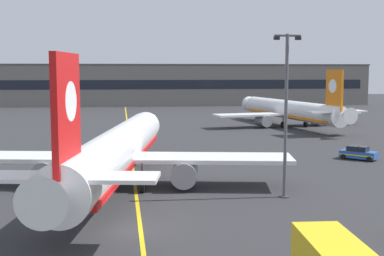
# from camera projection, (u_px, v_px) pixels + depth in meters

# --- Properties ---
(ground_plane) EXTENTS (400.00, 400.00, 0.00)m
(ground_plane) POSITION_uv_depth(u_px,v_px,m) (128.00, 230.00, 33.89)
(ground_plane) COLOR #2D2D30
(taxiway_centreline) EXTENTS (5.36, 179.94, 0.01)m
(taxiway_centreline) POSITION_uv_depth(u_px,v_px,m) (131.00, 157.00, 63.53)
(taxiway_centreline) COLOR yellow
(taxiway_centreline) RESTS_ON ground
(airliner_foreground) EXTENTS (32.36, 41.42, 11.65)m
(airliner_foreground) POSITION_uv_depth(u_px,v_px,m) (117.00, 151.00, 46.20)
(airliner_foreground) COLOR white
(airliner_foreground) RESTS_ON ground
(airliner_background) EXTENTS (30.24, 38.57, 10.90)m
(airliner_background) POSITION_uv_depth(u_px,v_px,m) (290.00, 110.00, 97.83)
(airliner_background) COLOR white
(airliner_background) RESTS_ON ground
(apron_lamp_post) EXTENTS (2.24, 0.90, 13.61)m
(apron_lamp_post) POSITION_uv_depth(u_px,v_px,m) (286.00, 113.00, 42.18)
(apron_lamp_post) COLOR #515156
(apron_lamp_post) RESTS_ON ground
(service_car_nearest) EXTENTS (4.31, 4.16, 1.79)m
(service_car_nearest) POSITION_uv_depth(u_px,v_px,m) (358.00, 153.00, 61.29)
(service_car_nearest) COLOR #2351A8
(service_car_nearest) RESTS_ON ground
(safety_cone_by_nose_gear) EXTENTS (0.44, 0.44, 0.55)m
(safety_cone_by_nose_gear) POSITION_uv_depth(u_px,v_px,m) (139.00, 155.00, 62.91)
(safety_cone_by_nose_gear) COLOR orange
(safety_cone_by_nose_gear) RESTS_ON ground
(terminal_building) EXTENTS (139.98, 12.40, 12.97)m
(terminal_building) POSITION_uv_depth(u_px,v_px,m) (149.00, 85.00, 160.70)
(terminal_building) COLOR slate
(terminal_building) RESTS_ON ground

